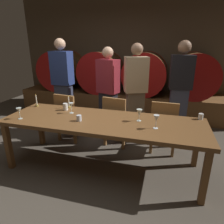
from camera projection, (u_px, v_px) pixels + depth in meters
ground_plane at (87, 161)px, 3.03m from camera, size 7.49×7.49×0.00m
back_wall at (127, 53)px, 5.17m from camera, size 5.77×0.24×2.92m
barrel_shelf at (122, 102)px, 5.06m from camera, size 5.19×0.90×0.55m
wine_barrel_far_left at (63, 70)px, 5.22m from camera, size 0.98×0.90×0.98m
wine_barrel_center_left at (102, 72)px, 4.95m from camera, size 0.98×0.90×0.98m
wine_barrel_center_right at (145, 73)px, 4.67m from camera, size 0.98×0.90×0.98m
wine_barrel_far_right at (194, 75)px, 4.40m from camera, size 0.98×0.90×0.98m
dining_table at (103, 124)px, 2.68m from camera, size 2.70×0.88×0.73m
chair_left at (69, 115)px, 3.56m from camera, size 0.45×0.45×0.88m
chair_center at (116, 119)px, 3.37m from camera, size 0.45×0.45×0.88m
chair_right at (164, 125)px, 3.14m from camera, size 0.42×0.42×0.88m
guest_far_left at (63, 86)px, 3.86m from camera, size 0.39×0.26×1.79m
guest_center_left at (108, 92)px, 3.72m from camera, size 0.44×0.35×1.65m
guest_center_right at (135, 93)px, 3.47m from camera, size 0.44×0.36×1.71m
guest_far_right at (180, 91)px, 3.51m from camera, size 0.40×0.27×1.76m
candle_left at (37, 103)px, 3.22m from camera, size 0.05×0.05×0.21m
candle_right at (69, 104)px, 3.14m from camera, size 0.05×0.05×0.21m
wine_glass_far_left at (19, 111)px, 2.67m from camera, size 0.07×0.07×0.16m
wine_glass_center_left at (71, 105)px, 2.89m from camera, size 0.07×0.07×0.16m
wine_glass_center_right at (139, 113)px, 2.60m from camera, size 0.08×0.08×0.16m
wine_glass_far_right at (156, 119)px, 2.36m from camera, size 0.07×0.07×0.17m
cup_left at (65, 107)px, 3.04m from camera, size 0.07×0.07×0.11m
cup_center at (79, 118)px, 2.62m from camera, size 0.07×0.07×0.08m
cup_right at (201, 116)px, 2.68m from camera, size 0.06×0.06×0.08m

